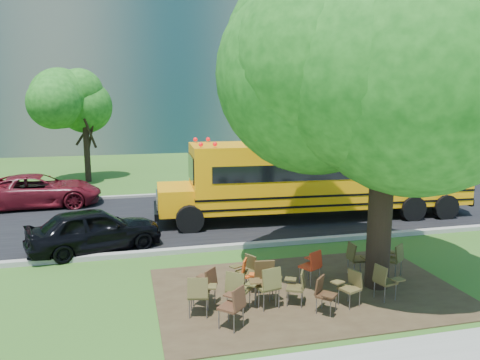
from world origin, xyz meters
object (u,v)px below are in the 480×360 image
object	(u,v)px
main_tree	(390,34)
school_bus	(328,174)
chair_5	(324,292)
chair_7	(385,279)
chair_8	(207,283)
chair_14	(298,284)
chair_12	(356,256)
chair_6	(350,284)
chair_9	(247,268)
chair_11	(312,263)
chair_3	(264,278)
black_car	(95,229)
chair_1	(239,287)
chair_10	(249,272)
chair_2	(234,303)
bg_car_red	(39,191)
chair_0	(200,292)
chair_13	(395,257)
chair_4	(270,283)

from	to	relation	value
main_tree	school_bus	size ratio (longest dim) A/B	0.81
chair_5	chair_7	bearing A→B (deg)	144.92
chair_8	chair_14	distance (m)	1.97
main_tree	chair_12	distance (m)	5.35
chair_6	chair_9	xyz separation A→B (m)	(-1.92, 1.51, -0.00)
chair_11	chair_14	size ratio (longest dim) A/B	1.11
chair_12	chair_9	bearing A→B (deg)	-88.62
chair_3	black_car	xyz separation A→B (m)	(-3.80, 4.69, 0.06)
chair_1	black_car	world-z (taller)	black_car
black_car	chair_12	bearing A→B (deg)	-136.55
chair_6	chair_10	bearing A→B (deg)	35.06
chair_6	black_car	distance (m)	7.66
chair_1	chair_2	world-z (taller)	chair_1
chair_1	school_bus	bearing A→B (deg)	91.84
chair_9	chair_11	size ratio (longest dim) A/B	0.92
chair_5	bg_car_red	xyz separation A→B (m)	(-7.46, 11.89, 0.20)
chair_2	bg_car_red	distance (m)	13.27
chair_0	chair_1	world-z (taller)	chair_1
chair_2	chair_3	distance (m)	1.31
chair_14	black_car	bearing A→B (deg)	68.73
black_car	chair_3	bearing A→B (deg)	-157.66
main_tree	bg_car_red	bearing A→B (deg)	130.42
chair_13	bg_car_red	xyz separation A→B (m)	(-10.03, 10.41, 0.15)
chair_3	chair_9	bearing A→B (deg)	-74.99
chair_13	chair_5	bearing A→B (deg)	175.02
chair_7	chair_6	bearing A→B (deg)	-98.85
chair_9	chair_1	bearing A→B (deg)	129.83
chair_7	chair_12	size ratio (longest dim) A/B	0.94
chair_13	chair_14	distance (m)	3.12
chair_7	bg_car_red	world-z (taller)	bg_car_red
chair_10	black_car	xyz separation A→B (m)	(-3.64, 3.96, 0.18)
chair_9	chair_14	distance (m)	1.46
main_tree	chair_4	world-z (taller)	main_tree
chair_11	chair_4	bearing A→B (deg)	-173.22
chair_14	main_tree	bearing A→B (deg)	-51.11
chair_4	chair_8	size ratio (longest dim) A/B	1.09
chair_11	chair_14	distance (m)	1.26
chair_7	chair_9	size ratio (longest dim) A/B	1.04
chair_4	chair_12	size ratio (longest dim) A/B	1.08
main_tree	chair_2	distance (m)	6.63
chair_2	chair_14	size ratio (longest dim) A/B	1.13
main_tree	chair_0	bearing A→B (deg)	-173.05
chair_5	chair_13	bearing A→B (deg)	165.11
main_tree	chair_10	world-z (taller)	main_tree
chair_8	chair_4	bearing A→B (deg)	-68.48
chair_2	chair_9	bearing A→B (deg)	23.39
chair_9	black_car	xyz separation A→B (m)	(-3.67, 3.73, 0.16)
chair_7	black_car	world-z (taller)	black_car
chair_8	chair_6	bearing A→B (deg)	-63.04
chair_2	chair_3	size ratio (longest dim) A/B	0.93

